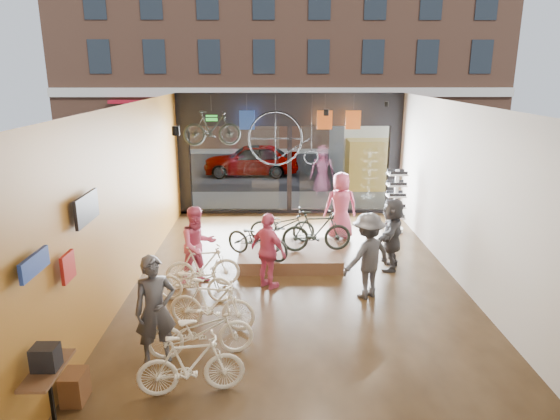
{
  "coord_description": "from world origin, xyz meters",
  "views": [
    {
      "loc": [
        -0.51,
        -9.63,
        4.44
      ],
      "look_at": [
        -0.36,
        1.4,
        1.36
      ],
      "focal_mm": 32.0,
      "sensor_mm": 36.0,
      "label": 1
    }
  ],
  "objects_px": {
    "penny_farthing": "(287,140)",
    "floor_bike_4": "(195,282)",
    "floor_bike_2": "(201,330)",
    "customer_2": "(268,251)",
    "display_bike_left": "(257,239)",
    "customer_0": "(155,310)",
    "customer_5": "(392,234)",
    "hung_bike": "(212,128)",
    "display_bike_right": "(282,225)",
    "customer_4": "(341,206)",
    "box_truck": "(368,146)",
    "display_platform": "(289,255)",
    "floor_bike_3": "(212,304)",
    "floor_bike_5": "(203,266)",
    "street_car": "(251,160)",
    "customer_3": "(368,256)",
    "customer_1": "(198,246)",
    "display_bike_mid": "(317,231)",
    "sunglasses_rack": "(396,201)",
    "floor_bike_1": "(191,365)"
  },
  "relations": [
    {
      "from": "penny_farthing",
      "to": "floor_bike_4",
      "type": "bearing_deg",
      "value": -110.27
    },
    {
      "from": "floor_bike_2",
      "to": "customer_2",
      "type": "xyz_separation_m",
      "value": [
        1.06,
        2.62,
        0.37
      ]
    },
    {
      "from": "display_bike_left",
      "to": "customer_0",
      "type": "xyz_separation_m",
      "value": [
        -1.46,
        -3.77,
        0.15
      ]
    },
    {
      "from": "customer_5",
      "to": "hung_bike",
      "type": "xyz_separation_m",
      "value": [
        -4.4,
        3.01,
        2.08
      ]
    },
    {
      "from": "display_bike_right",
      "to": "customer_4",
      "type": "height_order",
      "value": "customer_4"
    },
    {
      "from": "display_bike_right",
      "to": "customer_5",
      "type": "height_order",
      "value": "customer_5"
    },
    {
      "from": "customer_0",
      "to": "penny_farthing",
      "type": "bearing_deg",
      "value": 51.29
    },
    {
      "from": "box_truck",
      "to": "display_platform",
      "type": "xyz_separation_m",
      "value": [
        -3.55,
        -9.35,
        -1.27
      ]
    },
    {
      "from": "floor_bike_3",
      "to": "display_platform",
      "type": "height_order",
      "value": "floor_bike_3"
    },
    {
      "from": "floor_bike_5",
      "to": "customer_5",
      "type": "bearing_deg",
      "value": -85.61
    },
    {
      "from": "display_bike_left",
      "to": "penny_farthing",
      "type": "height_order",
      "value": "penny_farthing"
    },
    {
      "from": "floor_bike_5",
      "to": "customer_0",
      "type": "xyz_separation_m",
      "value": [
        -0.34,
        -2.81,
        0.41
      ]
    },
    {
      "from": "customer_4",
      "to": "display_bike_right",
      "type": "bearing_deg",
      "value": 29.77
    },
    {
      "from": "street_car",
      "to": "customer_2",
      "type": "xyz_separation_m",
      "value": [
        0.87,
        -11.85,
        0.12
      ]
    },
    {
      "from": "customer_3",
      "to": "display_bike_right",
      "type": "bearing_deg",
      "value": -89.33
    },
    {
      "from": "street_car",
      "to": "customer_1",
      "type": "bearing_deg",
      "value": -3.13
    },
    {
      "from": "floor_bike_5",
      "to": "customer_3",
      "type": "xyz_separation_m",
      "value": [
        3.37,
        -0.51,
        0.41
      ]
    },
    {
      "from": "floor_bike_4",
      "to": "hung_bike",
      "type": "relative_size",
      "value": 0.98
    },
    {
      "from": "display_bike_mid",
      "to": "customer_5",
      "type": "xyz_separation_m",
      "value": [
        1.7,
        -0.37,
        0.04
      ]
    },
    {
      "from": "display_platform",
      "to": "sunglasses_rack",
      "type": "bearing_deg",
      "value": 37.05
    },
    {
      "from": "display_bike_right",
      "to": "display_bike_left",
      "type": "bearing_deg",
      "value": 153.61
    },
    {
      "from": "sunglasses_rack",
      "to": "display_bike_mid",
      "type": "bearing_deg",
      "value": -136.21
    },
    {
      "from": "floor_bike_1",
      "to": "customer_0",
      "type": "distance_m",
      "value": 1.15
    },
    {
      "from": "floor_bike_2",
      "to": "customer_2",
      "type": "height_order",
      "value": "customer_2"
    },
    {
      "from": "display_bike_right",
      "to": "customer_2",
      "type": "distance_m",
      "value": 2.13
    },
    {
      "from": "floor_bike_1",
      "to": "customer_2",
      "type": "xyz_separation_m",
      "value": [
        1.06,
        3.6,
        0.36
      ]
    },
    {
      "from": "floor_bike_1",
      "to": "customer_3",
      "type": "distance_m",
      "value": 4.4
    },
    {
      "from": "floor_bike_1",
      "to": "display_platform",
      "type": "xyz_separation_m",
      "value": [
        1.55,
        5.1,
        -0.31
      ]
    },
    {
      "from": "floor_bike_1",
      "to": "customer_3",
      "type": "bearing_deg",
      "value": -53.23
    },
    {
      "from": "floor_bike_4",
      "to": "customer_4",
      "type": "distance_m",
      "value": 5.16
    },
    {
      "from": "customer_1",
      "to": "customer_4",
      "type": "relative_size",
      "value": 0.93
    },
    {
      "from": "display_bike_left",
      "to": "customer_5",
      "type": "relative_size",
      "value": 0.98
    },
    {
      "from": "customer_0",
      "to": "floor_bike_5",
      "type": "bearing_deg",
      "value": 61.03
    },
    {
      "from": "box_truck",
      "to": "customer_5",
      "type": "height_order",
      "value": "box_truck"
    },
    {
      "from": "customer_5",
      "to": "customer_4",
      "type": "bearing_deg",
      "value": -139.02
    },
    {
      "from": "display_bike_left",
      "to": "hung_bike",
      "type": "height_order",
      "value": "hung_bike"
    },
    {
      "from": "street_car",
      "to": "customer_5",
      "type": "height_order",
      "value": "customer_5"
    },
    {
      "from": "floor_bike_3",
      "to": "display_bike_right",
      "type": "distance_m",
      "value": 4.07
    },
    {
      "from": "floor_bike_5",
      "to": "customer_1",
      "type": "bearing_deg",
      "value": 21.81
    },
    {
      "from": "box_truck",
      "to": "customer_3",
      "type": "height_order",
      "value": "box_truck"
    },
    {
      "from": "display_platform",
      "to": "customer_2",
      "type": "relative_size",
      "value": 1.47
    },
    {
      "from": "floor_bike_2",
      "to": "hung_bike",
      "type": "height_order",
      "value": "hung_bike"
    },
    {
      "from": "floor_bike_4",
      "to": "customer_0",
      "type": "height_order",
      "value": "customer_0"
    },
    {
      "from": "box_truck",
      "to": "hung_bike",
      "type": "bearing_deg",
      "value": -129.54
    },
    {
      "from": "customer_4",
      "to": "sunglasses_rack",
      "type": "height_order",
      "value": "customer_4"
    },
    {
      "from": "display_bike_left",
      "to": "box_truck",
      "type": "bearing_deg",
      "value": 9.09
    },
    {
      "from": "floor_bike_5",
      "to": "display_bike_mid",
      "type": "xyz_separation_m",
      "value": [
        2.51,
        1.35,
        0.33
      ]
    },
    {
      "from": "floor_bike_4",
      "to": "customer_4",
      "type": "xyz_separation_m",
      "value": [
        3.4,
        3.85,
        0.51
      ]
    },
    {
      "from": "display_bike_mid",
      "to": "display_bike_right",
      "type": "distance_m",
      "value": 1.07
    },
    {
      "from": "customer_3",
      "to": "customer_5",
      "type": "distance_m",
      "value": 1.72
    }
  ]
}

